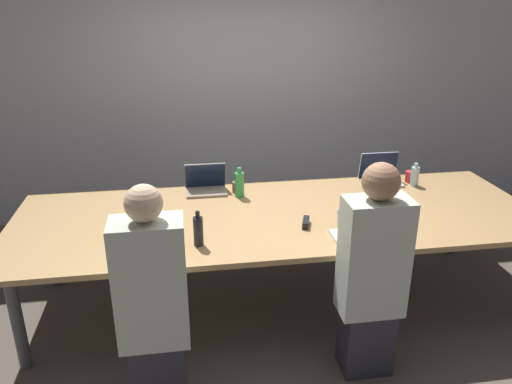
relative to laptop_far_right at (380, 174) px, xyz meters
name	(u,v)px	position (x,y,z in m)	size (l,w,h in m)	color
ground_plane	(277,299)	(-1.03, -0.55, -0.84)	(24.00, 24.00, 0.00)	brown
curtain_wall	(245,89)	(-1.03, 1.33, 0.56)	(12.00, 0.06, 2.80)	#ADADB2
conference_table	(278,220)	(-1.03, -0.55, -0.13)	(4.01, 1.41, 0.77)	tan
laptop_far_right	(380,174)	(0.00, 0.00, 0.00)	(0.34, 0.26, 0.26)	#B7B7BC
cup_far_right	(409,177)	(0.26, -0.04, -0.03)	(0.07, 0.07, 0.10)	red
bottle_far_right	(415,176)	(0.27, -0.13, 0.01)	(0.07, 0.07, 0.21)	#ADD1E0
laptop_near_midright	(357,231)	(-0.60, -1.07, 0.00)	(0.31, 0.25, 0.25)	silver
person_near_midright	(372,275)	(-0.61, -1.43, -0.14)	(0.40, 0.24, 1.44)	#2D2D38
laptop_far_midleft	(206,184)	(-1.55, 0.01, -0.01)	(0.34, 0.24, 0.24)	gray
cup_far_midleft	(237,187)	(-1.29, -0.05, -0.03)	(0.08, 0.08, 0.09)	brown
bottle_far_midleft	(239,184)	(-1.28, -0.15, 0.03)	(0.08, 0.08, 0.25)	green
laptop_near_left	(151,249)	(-1.96, -1.12, 0.00)	(0.35, 0.26, 0.26)	silver
person_near_left	(153,305)	(-1.95, -1.52, -0.15)	(0.40, 0.24, 1.42)	#2D2D38
bottle_near_left	(198,231)	(-1.66, -0.97, 0.03)	(0.07, 0.07, 0.25)	black
stapler	(306,222)	(-0.88, -0.79, -0.05)	(0.09, 0.16, 0.05)	black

